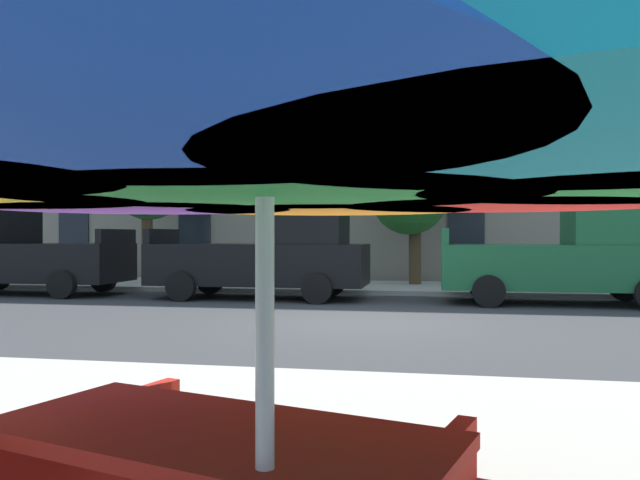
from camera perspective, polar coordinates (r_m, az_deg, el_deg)
The scene contains 9 objects.
ground_plane at distance 11.10m, azimuth 3.45°, elevation -7.36°, with size 120.00×120.00×0.00m, color #38383A.
sidewalk_far at distance 17.82m, azimuth 6.16°, elevation -4.24°, with size 56.00×3.60×0.12m, color #B2ADA3.
apartment_building at distance 26.74m, azimuth 7.56°, elevation 14.46°, with size 43.72×12.08×16.00m.
pickup_black at distance 18.05m, azimuth -25.35°, elevation -1.14°, with size 5.10×2.12×2.20m.
pickup_black_midblock at distance 15.15m, azimuth -4.59°, elevation -1.39°, with size 5.10×2.12×2.20m.
pickup_green at distance 14.90m, azimuth 21.58°, elevation -1.45°, with size 5.10×2.12×2.20m.
street_tree_left at distance 19.74m, azimuth -14.94°, elevation 5.20°, with size 2.20×2.20×4.32m.
street_tree_middle at distance 18.23m, azimuth 8.20°, elevation 4.51°, with size 2.23×2.55×4.12m.
patio_umbrella at distance 2.03m, azimuth -4.97°, elevation 11.75°, with size 3.67×3.67×2.24m.
Camera 1 is at (1.36, -10.91, 1.50)m, focal length 35.76 mm.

